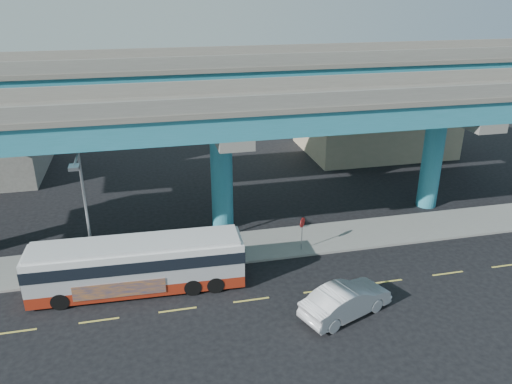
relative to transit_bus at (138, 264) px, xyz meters
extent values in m
plane|color=black|center=(5.89, -2.16, -1.65)|extent=(120.00, 120.00, 0.00)
cube|color=gray|center=(5.89, 3.34, -1.57)|extent=(70.00, 4.00, 0.15)
cube|color=#D8C64C|center=(-6.11, -2.46, -1.64)|extent=(2.00, 0.12, 0.01)
cube|color=#D8C64C|center=(-2.11, -2.46, -1.64)|extent=(2.00, 0.12, 0.01)
cube|color=#D8C64C|center=(1.89, -2.46, -1.64)|extent=(2.00, 0.12, 0.01)
cube|color=#D8C64C|center=(5.89, -2.46, -1.64)|extent=(2.00, 0.12, 0.01)
cube|color=#D8C64C|center=(9.89, -2.46, -1.64)|extent=(2.00, 0.12, 0.01)
cube|color=#D8C64C|center=(13.89, -2.46, -1.64)|extent=(2.00, 0.12, 0.01)
cube|color=#D8C64C|center=(17.89, -2.46, -1.64)|extent=(2.00, 0.12, 0.01)
cube|color=#D8C64C|center=(21.89, -2.46, -1.64)|extent=(2.00, 0.12, 0.01)
cylinder|color=teal|center=(5.89, 6.84, 2.05)|extent=(1.50, 1.50, 7.40)
cube|color=gray|center=(5.89, 6.84, 6.05)|extent=(2.00, 12.00, 0.60)
cube|color=gray|center=(5.89, 10.34, 6.95)|extent=(1.80, 5.00, 1.20)
cylinder|color=teal|center=(21.89, 6.84, 2.05)|extent=(1.50, 1.50, 7.40)
cube|color=gray|center=(21.89, 6.84, 6.05)|extent=(2.00, 12.00, 0.60)
cube|color=gray|center=(21.89, 10.34, 6.95)|extent=(1.80, 5.00, 1.20)
cube|color=teal|center=(5.89, 3.34, 7.05)|extent=(52.00, 5.00, 1.40)
cube|color=gray|center=(5.89, 3.34, 7.90)|extent=(52.00, 5.40, 0.30)
cube|color=gray|center=(5.89, 0.84, 8.45)|extent=(52.00, 0.25, 0.80)
cube|color=gray|center=(5.89, 5.84, 8.45)|extent=(52.00, 0.25, 0.80)
cube|color=teal|center=(5.89, 10.34, 8.25)|extent=(52.00, 5.00, 1.40)
cube|color=gray|center=(5.89, 10.34, 9.10)|extent=(52.00, 5.40, 0.30)
cube|color=gray|center=(5.89, 7.84, 9.65)|extent=(52.00, 0.25, 0.80)
cube|color=gray|center=(5.89, 12.84, 9.65)|extent=(52.00, 0.25, 0.80)
cube|color=tan|center=(23.89, 20.84, 1.85)|extent=(14.00, 10.00, 7.00)
cube|color=black|center=(23.89, 15.74, 3.95)|extent=(12.00, 0.25, 1.20)
cube|color=maroon|center=(-0.01, 0.00, -1.11)|extent=(11.71, 2.87, 0.68)
cube|color=silver|center=(-0.01, 0.00, -0.05)|extent=(11.71, 2.87, 1.45)
cube|color=black|center=(-0.01, 0.00, 0.44)|extent=(11.77, 2.92, 0.68)
cube|color=silver|center=(-0.01, 0.00, 0.97)|extent=(11.71, 2.87, 0.39)
cube|color=silver|center=(-0.01, 0.00, 1.26)|extent=(11.30, 2.61, 0.19)
cube|color=black|center=(5.82, -0.20, 0.29)|extent=(0.14, 2.22, 1.16)
cube|color=black|center=(-5.85, 0.20, 0.29)|extent=(0.14, 2.22, 1.16)
cube|color=navy|center=(-1.03, -1.22, -0.75)|extent=(4.85, 0.22, 0.87)
cylinder|color=black|center=(-4.12, -0.97, -1.16)|extent=(0.98, 0.32, 0.97)
cylinder|color=black|center=(-4.04, 1.26, -1.16)|extent=(0.98, 0.32, 0.97)
cylinder|color=black|center=(2.85, -1.21, -1.16)|extent=(0.98, 0.32, 0.97)
cylinder|color=black|center=(2.93, 1.02, -1.16)|extent=(0.98, 0.32, 0.97)
cylinder|color=black|center=(4.11, -1.25, -1.16)|extent=(0.98, 0.32, 0.97)
cylinder|color=black|center=(4.19, 0.97, -1.16)|extent=(0.98, 0.32, 0.97)
imported|color=silver|center=(10.39, -4.77, -0.81)|extent=(5.25, 6.31, 1.68)
imported|color=#2E2F34|center=(-3.36, 3.42, -0.88)|extent=(2.02, 3.85, 1.24)
cylinder|color=gray|center=(-2.53, 1.84, 2.36)|extent=(0.16, 0.16, 7.72)
cylinder|color=gray|center=(-2.53, 0.80, 6.01)|extent=(0.12, 2.09, 0.12)
cube|color=gray|center=(-2.53, -0.25, 5.96)|extent=(0.50, 0.70, 0.18)
cylinder|color=gray|center=(10.18, 2.04, -0.51)|extent=(0.06, 0.06, 1.98)
cylinder|color=#B20A0A|center=(10.18, 2.01, 0.44)|extent=(0.49, 0.52, 0.68)
camera|label=1|loc=(1.00, -24.75, 14.30)|focal=35.00mm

